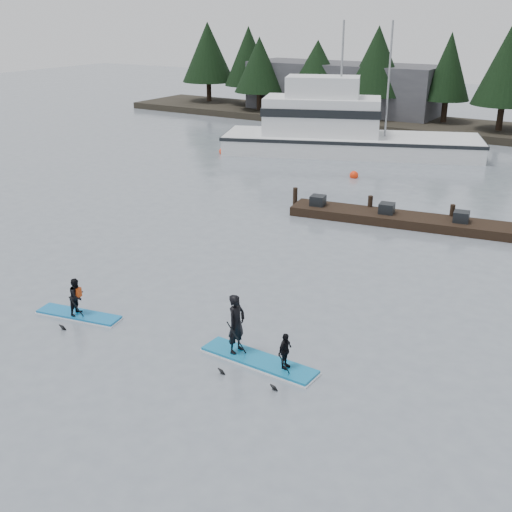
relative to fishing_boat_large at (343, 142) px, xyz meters
The scene contains 10 objects.
ground 30.09m from the fishing_boat_large, 76.38° to the right, with size 160.00×160.00×0.00m, color slate.
far_shore 14.61m from the fishing_boat_large, 60.98° to the left, with size 70.00×8.00×0.60m, color #2D281E.
treeline 14.62m from the fishing_boat_large, 60.98° to the left, with size 60.00×4.00×8.00m, color black, non-canonical shape.
waterfront_building 16.40m from the fishing_boat_large, 115.09° to the left, with size 18.00×6.00×5.00m, color #4C4C51.
fishing_boat_large is the anchor object (origin of this frame).
floating_dock 16.87m from the fishing_boat_large, 51.47° to the right, with size 13.37×1.78×0.45m, color black.
buoy_a 8.64m from the fishing_boat_large, 146.09° to the right, with size 0.62×0.62×0.62m, color #FF310C.
buoy_b 7.26m from the fishing_boat_large, 59.79° to the right, with size 0.54×0.54×0.54m, color #FF310C.
paddleboard_solo 29.03m from the fishing_boat_large, 83.13° to the right, with size 3.06×1.28×1.85m.
paddleboard_duo 29.91m from the fishing_boat_large, 70.41° to the right, with size 3.70×1.20×2.49m.
Camera 1 is at (11.85, -13.03, 9.78)m, focal length 45.00 mm.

